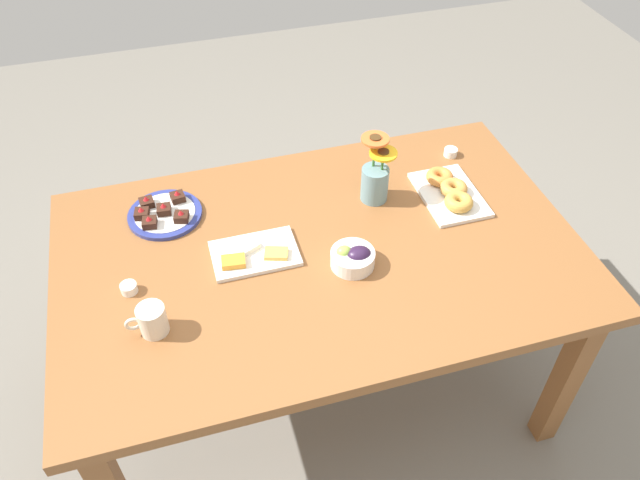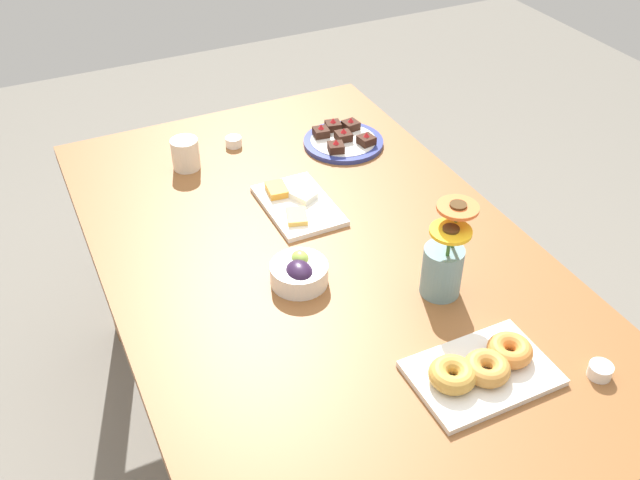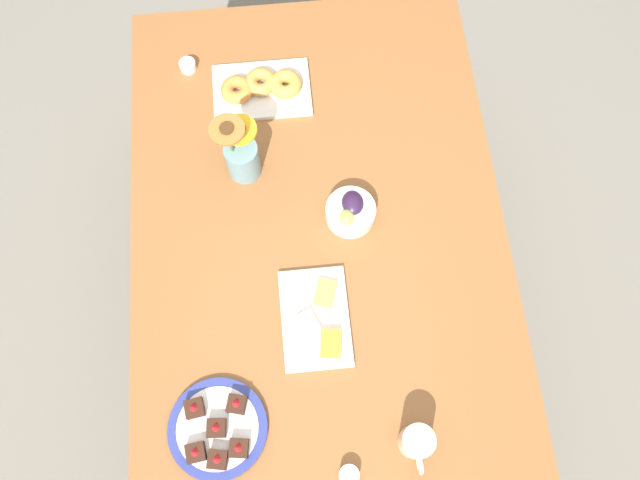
# 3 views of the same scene
# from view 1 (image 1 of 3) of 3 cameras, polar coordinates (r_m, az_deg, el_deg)

# --- Properties ---
(ground_plane) EXTENTS (6.00, 6.00, 0.00)m
(ground_plane) POSITION_cam_1_polar(r_m,az_deg,el_deg) (2.49, -0.00, -12.99)
(ground_plane) COLOR slate
(dining_table) EXTENTS (1.60, 1.00, 0.74)m
(dining_table) POSITION_cam_1_polar(r_m,az_deg,el_deg) (1.98, -0.00, -2.61)
(dining_table) COLOR brown
(dining_table) RESTS_ON ground_plane
(coffee_mug) EXTENTS (0.11, 0.08, 0.09)m
(coffee_mug) POSITION_cam_1_polar(r_m,az_deg,el_deg) (1.73, -15.13, -7.05)
(coffee_mug) COLOR silver
(coffee_mug) RESTS_ON dining_table
(grape_bowl) EXTENTS (0.13, 0.13, 0.07)m
(grape_bowl) POSITION_cam_1_polar(r_m,az_deg,el_deg) (1.85, 3.05, -1.61)
(grape_bowl) COLOR white
(grape_bowl) RESTS_ON dining_table
(cheese_platter) EXTENTS (0.26, 0.17, 0.03)m
(cheese_platter) POSITION_cam_1_polar(r_m,az_deg,el_deg) (1.90, -6.08, -1.25)
(cheese_platter) COLOR white
(cheese_platter) RESTS_ON dining_table
(croissant_platter) EXTENTS (0.19, 0.28, 0.05)m
(croissant_platter) POSITION_cam_1_polar(r_m,az_deg,el_deg) (2.13, 11.82, 4.36)
(croissant_platter) COLOR white
(croissant_platter) RESTS_ON dining_table
(jam_cup_honey) EXTENTS (0.05, 0.05, 0.03)m
(jam_cup_honey) POSITION_cam_1_polar(r_m,az_deg,el_deg) (1.87, -17.08, -4.20)
(jam_cup_honey) COLOR white
(jam_cup_honey) RESTS_ON dining_table
(jam_cup_berry) EXTENTS (0.05, 0.05, 0.03)m
(jam_cup_berry) POSITION_cam_1_polar(r_m,az_deg,el_deg) (2.32, 11.86, 7.88)
(jam_cup_berry) COLOR white
(jam_cup_berry) RESTS_ON dining_table
(dessert_plate) EXTENTS (0.24, 0.24, 0.05)m
(dessert_plate) POSITION_cam_1_polar(r_m,az_deg,el_deg) (2.08, -14.06, 2.37)
(dessert_plate) COLOR navy
(dessert_plate) RESTS_ON dining_table
(flower_vase) EXTENTS (0.11, 0.12, 0.23)m
(flower_vase) POSITION_cam_1_polar(r_m,az_deg,el_deg) (2.05, 5.07, 5.57)
(flower_vase) COLOR #6B939E
(flower_vase) RESTS_ON dining_table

